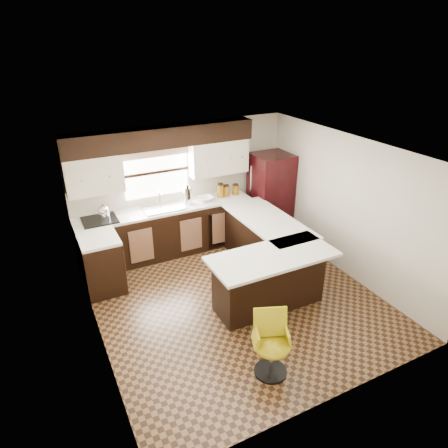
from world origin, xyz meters
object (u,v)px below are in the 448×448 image
peninsula_long (264,245)px  refrigerator (270,195)px  bar_chair (272,346)px  peninsula_return (269,280)px

peninsula_long → refrigerator: 1.43m
bar_chair → peninsula_long: bearing=81.7°
refrigerator → peninsula_long: bearing=-126.3°
peninsula_long → bar_chair: bearing=-119.8°
refrigerator → bar_chair: refrigerator is taller
refrigerator → bar_chair: size_ratio=2.03×
peninsula_return → bar_chair: (-0.71, -1.19, -0.03)m
bar_chair → peninsula_return: bearing=80.5°
bar_chair → refrigerator: bearing=79.4°
peninsula_long → peninsula_return: (-0.53, -0.97, 0.00)m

